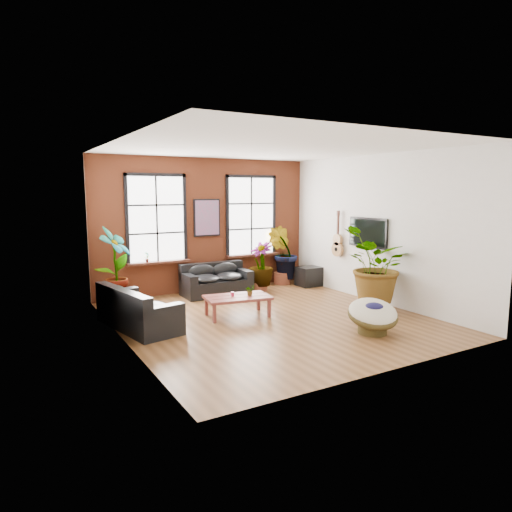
# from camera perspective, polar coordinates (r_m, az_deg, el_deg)

# --- Properties ---
(room) EXTENTS (6.04, 6.54, 3.54)m
(room) POSITION_cam_1_polar(r_m,az_deg,el_deg) (9.41, 1.38, 2.65)
(room) COLOR brown
(room) RESTS_ON ground
(sofa_back) EXTENTS (1.76, 0.88, 0.80)m
(sofa_back) POSITION_cam_1_polar(r_m,az_deg,el_deg) (11.78, -5.05, -3.07)
(sofa_back) COLOR black
(sofa_back) RESTS_ON ground
(sofa_left) EXTENTS (1.24, 2.17, 0.81)m
(sofa_left) POSITION_cam_1_polar(r_m,az_deg,el_deg) (9.19, -14.76, -6.50)
(sofa_left) COLOR black
(sofa_left) RESTS_ON ground
(coffee_table) EXTENTS (1.46, 0.97, 0.52)m
(coffee_table) POSITION_cam_1_polar(r_m,az_deg,el_deg) (9.71, -2.34, -5.33)
(coffee_table) COLOR maroon
(coffee_table) RESTS_ON ground
(papasan_chair) EXTENTS (1.22, 1.23, 0.70)m
(papasan_chair) POSITION_cam_1_polar(r_m,az_deg,el_deg) (8.84, 14.39, -7.12)
(papasan_chair) COLOR #423717
(papasan_chair) RESTS_ON ground
(poster) EXTENTS (0.74, 0.06, 0.98)m
(poster) POSITION_cam_1_polar(r_m,az_deg,el_deg) (12.08, -6.15, 4.79)
(poster) COLOR black
(poster) RESTS_ON room
(tv_wall_unit) EXTENTS (0.13, 1.86, 1.20)m
(tv_wall_unit) POSITION_cam_1_polar(r_m,az_deg,el_deg) (11.56, 12.72, 2.46)
(tv_wall_unit) COLOR black
(tv_wall_unit) RESTS_ON room
(media_box) EXTENTS (0.65, 0.54, 0.54)m
(media_box) POSITION_cam_1_polar(r_m,az_deg,el_deg) (12.89, 6.67, -2.54)
(media_box) COLOR black
(media_box) RESTS_ON ground
(pot_back_left) EXTENTS (0.61, 0.61, 0.39)m
(pot_back_left) POSITION_cam_1_polar(r_m,az_deg,el_deg) (11.06, -16.81, -5.00)
(pot_back_left) COLOR brown
(pot_back_left) RESTS_ON ground
(pot_back_right) EXTENTS (0.61, 0.61, 0.34)m
(pot_back_right) POSITION_cam_1_polar(r_m,az_deg,el_deg) (13.10, 3.28, -2.77)
(pot_back_right) COLOR brown
(pot_back_right) RESTS_ON ground
(pot_right_wall) EXTENTS (0.55, 0.55, 0.37)m
(pot_right_wall) POSITION_cam_1_polar(r_m,az_deg,el_deg) (10.58, 14.81, -5.59)
(pot_right_wall) COLOR brown
(pot_right_wall) RESTS_ON ground
(pot_mid) EXTENTS (0.58, 0.58, 0.33)m
(pot_mid) POSITION_cam_1_polar(r_m,az_deg,el_deg) (12.24, 0.38, -3.57)
(pot_mid) COLOR brown
(pot_mid) RESTS_ON ground
(floor_plant_back_left) EXTENTS (1.06, 1.07, 1.71)m
(floor_plant_back_left) POSITION_cam_1_polar(r_m,az_deg,el_deg) (10.89, -17.17, -0.91)
(floor_plant_back_left) COLOR #15501A
(floor_plant_back_left) RESTS_ON ground
(floor_plant_back_right) EXTENTS (1.06, 1.02, 1.51)m
(floor_plant_back_right) POSITION_cam_1_polar(r_m,az_deg,el_deg) (13.03, 3.36, 0.44)
(floor_plant_back_right) COLOR #15501A
(floor_plant_back_right) RESTS_ON ground
(floor_plant_right_wall) EXTENTS (2.01, 1.96, 1.71)m
(floor_plant_right_wall) POSITION_cam_1_polar(r_m,az_deg,el_deg) (10.40, 14.86, -1.17)
(floor_plant_right_wall) COLOR #15501A
(floor_plant_right_wall) RESTS_ON ground
(floor_plant_mid) EXTENTS (0.82, 0.82, 1.17)m
(floor_plant_mid) POSITION_cam_1_polar(r_m,az_deg,el_deg) (12.12, 0.64, -0.98)
(floor_plant_mid) COLOR #15501A
(floor_plant_mid) RESTS_ON ground
(table_plant) EXTENTS (0.23, 0.21, 0.23)m
(table_plant) POSITION_cam_1_polar(r_m,az_deg,el_deg) (9.73, -0.77, -4.31)
(table_plant) COLOR #15501A
(table_plant) RESTS_ON coffee_table
(sill_plant_left) EXTENTS (0.17, 0.17, 0.27)m
(sill_plant_left) POSITION_cam_1_polar(r_m,az_deg,el_deg) (11.56, -13.48, -0.10)
(sill_plant_left) COLOR #15501A
(sill_plant_left) RESTS_ON room
(sill_plant_right) EXTENTS (0.19, 0.19, 0.27)m
(sill_plant_right) POSITION_cam_1_polar(r_m,az_deg,el_deg) (12.90, 0.93, 0.96)
(sill_plant_right) COLOR #15501A
(sill_plant_right) RESTS_ON room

